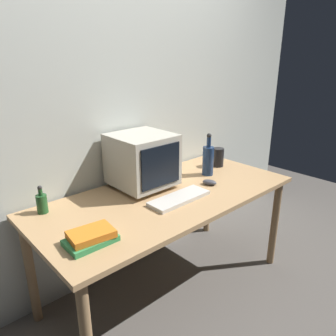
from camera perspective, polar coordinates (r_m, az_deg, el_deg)
The scene contains 10 objects.
ground_plane at distance 2.50m, azimuth 0.00°, elevation -20.39°, with size 6.00×6.00×0.00m, color #56514C.
back_wall at distance 2.31m, azimuth -7.94°, elevation 10.52°, with size 4.00×0.08×2.50m, color beige.
desk at distance 2.14m, azimuth 0.00°, elevation -6.58°, with size 1.76×0.81×0.74m.
crt_monitor at distance 2.15m, azimuth -4.63°, elevation 1.38°, with size 0.38×0.39×0.37m.
keyboard at distance 2.01m, azimuth 2.03°, elevation -5.41°, with size 0.42×0.15×0.02m, color beige.
computer_mouse at distance 2.26m, azimuth 7.41°, elevation -2.55°, with size 0.06×0.10×0.04m, color #3F3F47.
bottle_tall at distance 2.42m, azimuth 7.15°, elevation 1.52°, with size 0.08×0.08×0.32m.
bottle_short at distance 1.98m, azimuth -21.57°, elevation -5.79°, with size 0.06×0.06×0.17m.
book_stack at distance 1.62m, azimuth -13.57°, elevation -11.91°, with size 0.24×0.17×0.06m.
metal_canister at distance 2.63m, azimuth 8.93°, elevation 1.91°, with size 0.09×0.09×0.15m, color black.
Camera 1 is at (-1.30, -1.41, 1.60)m, focal length 34.19 mm.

